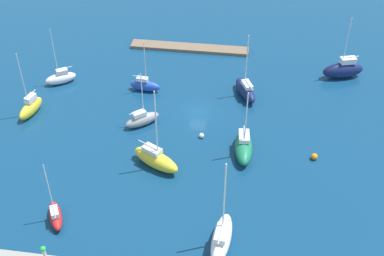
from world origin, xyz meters
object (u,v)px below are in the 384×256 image
(sailboat_yellow_far_north, at_px, (156,159))
(sailboat_white_off_beacon, at_px, (61,78))
(pier_dock, at_px, (189,48))
(sailboat_navy_outer_mooring, at_px, (343,69))
(sailboat_gray_along_channel, at_px, (142,119))
(sailboat_green_inner_mooring, at_px, (244,146))
(mooring_buoy_orange, at_px, (314,157))
(sailboat_white_by_breakwater, at_px, (222,238))
(mooring_buoy_white, at_px, (202,135))
(sailboat_yellow_far_south, at_px, (31,107))
(sailboat_navy_near_pier, at_px, (245,90))
(sailboat_red_east_end, at_px, (55,215))
(sailboat_blue_mid_basin, at_px, (145,85))

(sailboat_yellow_far_north, distance_m, sailboat_white_off_beacon, 26.21)
(pier_dock, distance_m, sailboat_navy_outer_mooring, 27.23)
(sailboat_white_off_beacon, bearing_deg, sailboat_gray_along_channel, 115.83)
(sailboat_green_inner_mooring, height_order, mooring_buoy_orange, sailboat_green_inner_mooring)
(pier_dock, height_order, sailboat_white_by_breakwater, sailboat_white_by_breakwater)
(mooring_buoy_white, bearing_deg, mooring_buoy_orange, 171.18)
(sailboat_yellow_far_south, distance_m, sailboat_navy_near_pier, 32.83)
(sailboat_gray_along_channel, xyz_separation_m, mooring_buoy_white, (-8.94, 1.74, -0.64))
(pier_dock, relative_size, sailboat_white_off_beacon, 2.19)
(sailboat_green_inner_mooring, height_order, sailboat_red_east_end, sailboat_green_inner_mooring)
(mooring_buoy_orange, bearing_deg, sailboat_red_east_end, 26.78)
(sailboat_white_by_breakwater, xyz_separation_m, sailboat_gray_along_channel, (13.56, -20.47, -0.31))
(sailboat_navy_near_pier, distance_m, mooring_buoy_orange, 17.08)
(sailboat_white_by_breakwater, distance_m, sailboat_navy_outer_mooring, 41.37)
(sailboat_white_by_breakwater, distance_m, sailboat_gray_along_channel, 24.55)
(sailboat_navy_outer_mooring, bearing_deg, sailboat_blue_mid_basin, -2.16)
(sailboat_blue_mid_basin, bearing_deg, sailboat_yellow_far_north, -67.83)
(pier_dock, distance_m, mooring_buoy_white, 25.69)
(pier_dock, height_order, sailboat_yellow_far_south, sailboat_yellow_far_south)
(sailboat_blue_mid_basin, relative_size, sailboat_white_off_beacon, 0.90)
(mooring_buoy_white, distance_m, mooring_buoy_orange, 15.74)
(pier_dock, xyz_separation_m, sailboat_red_east_end, (9.43, 42.87, 0.59))
(mooring_buoy_white, relative_size, mooring_buoy_orange, 0.81)
(pier_dock, height_order, sailboat_blue_mid_basin, sailboat_blue_mid_basin)
(sailboat_navy_outer_mooring, distance_m, sailboat_gray_along_channel, 34.77)
(mooring_buoy_white, bearing_deg, sailboat_green_inner_mooring, 157.33)
(sailboat_green_inner_mooring, xyz_separation_m, sailboat_white_by_breakwater, (1.42, 16.20, 0.11))
(sailboat_green_inner_mooring, bearing_deg, sailboat_white_off_beacon, -118.47)
(sailboat_green_inner_mooring, xyz_separation_m, sailboat_gray_along_channel, (14.98, -4.26, -0.20))
(sailboat_blue_mid_basin, bearing_deg, sailboat_navy_outer_mooring, 20.40)
(pier_dock, xyz_separation_m, sailboat_yellow_far_south, (20.54, 23.13, 0.96))
(sailboat_yellow_far_north, height_order, sailboat_green_inner_mooring, sailboat_yellow_far_north)
(sailboat_yellow_far_north, bearing_deg, sailboat_white_by_breakwater, -22.05)
(sailboat_gray_along_channel, relative_size, mooring_buoy_orange, 9.71)
(sailboat_green_inner_mooring, distance_m, sailboat_yellow_far_south, 32.33)
(sailboat_white_by_breakwater, xyz_separation_m, sailboat_blue_mid_basin, (15.11, -29.37, -0.31))
(sailboat_white_off_beacon, bearing_deg, sailboat_green_inner_mooring, 122.48)
(sailboat_yellow_far_south, height_order, mooring_buoy_white, sailboat_yellow_far_south)
(sailboat_yellow_far_north, distance_m, sailboat_blue_mid_basin, 18.27)
(sailboat_red_east_end, height_order, sailboat_navy_near_pier, sailboat_navy_near_pier)
(pier_dock, bearing_deg, sailboat_yellow_far_south, 48.39)
(sailboat_green_inner_mooring, bearing_deg, sailboat_navy_near_pier, 177.47)
(sailboat_green_inner_mooring, relative_size, sailboat_navy_near_pier, 0.97)
(sailboat_yellow_far_south, relative_size, mooring_buoy_orange, 11.86)
(sailboat_red_east_end, distance_m, sailboat_gray_along_channel, 20.38)
(sailboat_white_by_breakwater, relative_size, sailboat_navy_near_pier, 1.14)
(sailboat_navy_near_pier, bearing_deg, sailboat_yellow_far_south, 81.91)
(sailboat_navy_outer_mooring, bearing_deg, mooring_buoy_white, 24.96)
(sailboat_navy_near_pier, bearing_deg, sailboat_white_by_breakwater, 153.67)
(sailboat_white_by_breakwater, bearing_deg, sailboat_white_off_beacon, 49.41)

